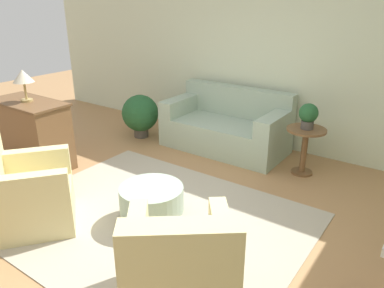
{
  "coord_description": "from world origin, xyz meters",
  "views": [
    {
      "loc": [
        2.36,
        -2.56,
        2.27
      ],
      "look_at": [
        0.15,
        0.55,
        0.75
      ],
      "focal_mm": 35.0,
      "sensor_mm": 36.0,
      "label": 1
    }
  ],
  "objects_px": {
    "couch": "(226,127)",
    "armchair_left": "(22,195)",
    "side_table": "(305,143)",
    "dresser": "(32,133)",
    "ottoman_table": "(152,199)",
    "potted_plant_floor": "(140,114)",
    "armchair_right": "(180,274)",
    "potted_plant_on_side_table": "(308,115)",
    "table_lamp": "(23,78)"
  },
  "relations": [
    {
      "from": "armchair_left",
      "to": "table_lamp",
      "type": "distance_m",
      "value": 1.84
    },
    {
      "from": "couch",
      "to": "ottoman_table",
      "type": "bearing_deg",
      "value": -79.65
    },
    {
      "from": "couch",
      "to": "potted_plant_floor",
      "type": "relative_size",
      "value": 2.59
    },
    {
      "from": "couch",
      "to": "dresser",
      "type": "height_order",
      "value": "dresser"
    },
    {
      "from": "dresser",
      "to": "table_lamp",
      "type": "bearing_deg",
      "value": 90.0
    },
    {
      "from": "potted_plant_on_side_table",
      "to": "table_lamp",
      "type": "distance_m",
      "value": 3.77
    },
    {
      "from": "armchair_left",
      "to": "potted_plant_on_side_table",
      "type": "distance_m",
      "value": 3.51
    },
    {
      "from": "armchair_left",
      "to": "ottoman_table",
      "type": "xyz_separation_m",
      "value": [
        1.02,
        0.84,
        -0.11
      ]
    },
    {
      "from": "side_table",
      "to": "potted_plant_on_side_table",
      "type": "bearing_deg",
      "value": 0.0
    },
    {
      "from": "armchair_left",
      "to": "potted_plant_floor",
      "type": "bearing_deg",
      "value": 107.41
    },
    {
      "from": "potted_plant_floor",
      "to": "table_lamp",
      "type": "xyz_separation_m",
      "value": [
        -0.44,
        -1.73,
        0.85
      ]
    },
    {
      "from": "couch",
      "to": "potted_plant_on_side_table",
      "type": "xyz_separation_m",
      "value": [
        1.32,
        -0.2,
        0.5
      ]
    },
    {
      "from": "armchair_right",
      "to": "table_lamp",
      "type": "distance_m",
      "value": 3.57
    },
    {
      "from": "couch",
      "to": "potted_plant_on_side_table",
      "type": "relative_size",
      "value": 5.58
    },
    {
      "from": "armchair_left",
      "to": "ottoman_table",
      "type": "height_order",
      "value": "armchair_left"
    },
    {
      "from": "couch",
      "to": "armchair_left",
      "type": "bearing_deg",
      "value": -100.98
    },
    {
      "from": "potted_plant_floor",
      "to": "armchair_left",
      "type": "bearing_deg",
      "value": -72.59
    },
    {
      "from": "armchair_left",
      "to": "ottoman_table",
      "type": "distance_m",
      "value": 1.32
    },
    {
      "from": "potted_plant_on_side_table",
      "to": "armchair_left",
      "type": "bearing_deg",
      "value": -123.53
    },
    {
      "from": "couch",
      "to": "ottoman_table",
      "type": "xyz_separation_m",
      "value": [
        0.41,
        -2.26,
        -0.08
      ]
    },
    {
      "from": "table_lamp",
      "to": "armchair_right",
      "type": "bearing_deg",
      "value": -16.33
    },
    {
      "from": "potted_plant_on_side_table",
      "to": "table_lamp",
      "type": "xyz_separation_m",
      "value": [
        -3.21,
        -1.93,
        0.43
      ]
    },
    {
      "from": "dresser",
      "to": "potted_plant_on_side_table",
      "type": "distance_m",
      "value": 3.76
    },
    {
      "from": "side_table",
      "to": "potted_plant_floor",
      "type": "distance_m",
      "value": 2.78
    },
    {
      "from": "side_table",
      "to": "dresser",
      "type": "xyz_separation_m",
      "value": [
        -3.21,
        -1.93,
        0.05
      ]
    },
    {
      "from": "armchair_right",
      "to": "dresser",
      "type": "xyz_separation_m",
      "value": [
        -3.31,
        0.97,
        0.12
      ]
    },
    {
      "from": "table_lamp",
      "to": "potted_plant_on_side_table",
      "type": "bearing_deg",
      "value": 31.07
    },
    {
      "from": "armchair_left",
      "to": "dresser",
      "type": "height_order",
      "value": "armchair_left"
    },
    {
      "from": "armchair_left",
      "to": "potted_plant_floor",
      "type": "xyz_separation_m",
      "value": [
        -0.85,
        2.7,
        0.04
      ]
    },
    {
      "from": "armchair_left",
      "to": "side_table",
      "type": "height_order",
      "value": "armchair_left"
    },
    {
      "from": "potted_plant_on_side_table",
      "to": "potted_plant_floor",
      "type": "xyz_separation_m",
      "value": [
        -2.77,
        -0.21,
        -0.43
      ]
    },
    {
      "from": "potted_plant_floor",
      "to": "table_lamp",
      "type": "bearing_deg",
      "value": -104.22
    },
    {
      "from": "dresser",
      "to": "side_table",
      "type": "bearing_deg",
      "value": 31.07
    },
    {
      "from": "side_table",
      "to": "dresser",
      "type": "height_order",
      "value": "dresser"
    },
    {
      "from": "ottoman_table",
      "to": "potted_plant_on_side_table",
      "type": "height_order",
      "value": "potted_plant_on_side_table"
    },
    {
      "from": "couch",
      "to": "armchair_left",
      "type": "height_order",
      "value": "armchair_left"
    },
    {
      "from": "ottoman_table",
      "to": "potted_plant_floor",
      "type": "height_order",
      "value": "potted_plant_floor"
    },
    {
      "from": "ottoman_table",
      "to": "couch",
      "type": "bearing_deg",
      "value": 100.35
    },
    {
      "from": "armchair_left",
      "to": "table_lamp",
      "type": "height_order",
      "value": "table_lamp"
    },
    {
      "from": "armchair_right",
      "to": "table_lamp",
      "type": "bearing_deg",
      "value": 163.67
    },
    {
      "from": "armchair_right",
      "to": "dresser",
      "type": "bearing_deg",
      "value": 163.67
    },
    {
      "from": "couch",
      "to": "ottoman_table",
      "type": "height_order",
      "value": "couch"
    },
    {
      "from": "ottoman_table",
      "to": "potted_plant_on_side_table",
      "type": "relative_size",
      "value": 2.01
    },
    {
      "from": "couch",
      "to": "potted_plant_floor",
      "type": "height_order",
      "value": "couch"
    },
    {
      "from": "dresser",
      "to": "ottoman_table",
      "type": "bearing_deg",
      "value": -3.19
    },
    {
      "from": "armchair_left",
      "to": "ottoman_table",
      "type": "bearing_deg",
      "value": 39.7
    },
    {
      "from": "ottoman_table",
      "to": "potted_plant_on_side_table",
      "type": "bearing_deg",
      "value": 66.21
    },
    {
      "from": "potted_plant_on_side_table",
      "to": "ottoman_table",
      "type": "bearing_deg",
      "value": -113.79
    },
    {
      "from": "couch",
      "to": "armchair_left",
      "type": "relative_size",
      "value": 1.63
    },
    {
      "from": "armchair_right",
      "to": "potted_plant_floor",
      "type": "height_order",
      "value": "armchair_right"
    }
  ]
}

